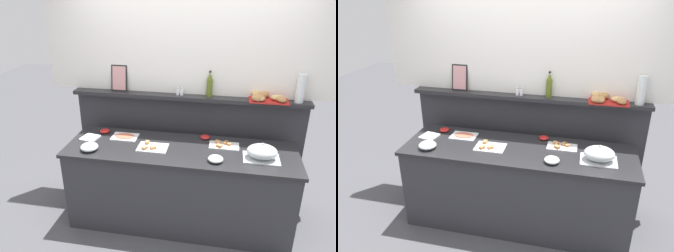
{
  "view_description": "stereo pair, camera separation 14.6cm",
  "coord_description": "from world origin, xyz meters",
  "views": [
    {
      "loc": [
        0.43,
        -2.94,
        2.46
      ],
      "look_at": [
        -0.15,
        0.1,
        1.09
      ],
      "focal_mm": 35.46,
      "sensor_mm": 36.0,
      "label": 1
    },
    {
      "loc": [
        0.57,
        -2.91,
        2.46
      ],
      "look_at": [
        -0.15,
        0.1,
        1.09
      ],
      "focal_mm": 35.46,
      "sensor_mm": 36.0,
      "label": 2
    }
  ],
  "objects": [
    {
      "name": "sandwich_platter_side",
      "position": [
        0.43,
        0.14,
        0.91
      ],
      "size": [
        0.3,
        0.17,
        0.04
      ],
      "color": "silver",
      "rests_on": "buffet_counter"
    },
    {
      "name": "olive_oil_bottle",
      "position": [
        0.23,
        0.49,
        1.43
      ],
      "size": [
        0.06,
        0.06,
        0.28
      ],
      "color": "#56661E",
      "rests_on": "back_ledge_unit"
    },
    {
      "name": "bread_basket",
      "position": [
        0.81,
        0.45,
        1.35
      ],
      "size": [
        0.4,
        0.3,
        0.08
      ],
      "color": "#B2231E",
      "rests_on": "back_ledge_unit"
    },
    {
      "name": "condiment_bowl_dark",
      "position": [
        -0.89,
        0.22,
        0.92
      ],
      "size": [
        0.11,
        0.11,
        0.04
      ],
      "primitive_type": "ellipsoid",
      "color": "red",
      "rests_on": "buffet_counter"
    },
    {
      "name": "water_carafe",
      "position": [
        1.15,
        0.46,
        1.46
      ],
      "size": [
        0.09,
        0.09,
        0.3
      ],
      "primitive_type": "cylinder",
      "color": "silver",
      "rests_on": "back_ledge_unit"
    },
    {
      "name": "glass_bowl_large",
      "position": [
        -0.89,
        -0.2,
        0.93
      ],
      "size": [
        0.18,
        0.18,
        0.07
      ],
      "color": "silver",
      "rests_on": "buffet_counter"
    },
    {
      "name": "framed_picture",
      "position": [
        -0.78,
        0.5,
        1.45
      ],
      "size": [
        0.18,
        0.06,
        0.29
      ],
      "color": "black",
      "rests_on": "back_ledge_unit"
    },
    {
      "name": "pepper_shaker",
      "position": [
        -0.06,
        0.46,
        1.35
      ],
      "size": [
        0.03,
        0.03,
        0.09
      ],
      "color": "white",
      "rests_on": "back_ledge_unit"
    },
    {
      "name": "sandwich_platter_front",
      "position": [
        -0.29,
        -0.04,
        0.91
      ],
      "size": [
        0.3,
        0.21,
        0.04
      ],
      "color": "silver",
      "rests_on": "buffet_counter"
    },
    {
      "name": "back_ledge_unit",
      "position": [
        0.0,
        0.54,
        0.69
      ],
      "size": [
        2.59,
        0.22,
        1.31
      ],
      "color": "#2D2D33",
      "rests_on": "ground_plane"
    },
    {
      "name": "glass_bowl_medium",
      "position": [
        0.36,
        -0.2,
        0.92
      ],
      "size": [
        0.14,
        0.14,
        0.06
      ],
      "color": "silver",
      "rests_on": "buffet_counter"
    },
    {
      "name": "condiment_bowl_red",
      "position": [
        0.23,
        0.28,
        0.92
      ],
      "size": [
        0.1,
        0.1,
        0.04
      ],
      "primitive_type": "ellipsoid",
      "color": "red",
      "rests_on": "buffet_counter"
    },
    {
      "name": "cold_cuts_platter",
      "position": [
        -0.63,
        0.15,
        0.91
      ],
      "size": [
        0.28,
        0.2,
        0.02
      ],
      "color": "white",
      "rests_on": "buffet_counter"
    },
    {
      "name": "ground_plane",
      "position": [
        0.0,
        0.6,
        0.0
      ],
      "size": [
        12.0,
        12.0,
        0.0
      ],
      "primitive_type": "plane",
      "color": "#4C4C51"
    },
    {
      "name": "buffet_counter",
      "position": [
        0.0,
        0.0,
        0.45
      ],
      "size": [
        2.33,
        0.73,
        0.9
      ],
      "color": "#2D2D33",
      "rests_on": "ground_plane"
    },
    {
      "name": "napkin_stack",
      "position": [
        -0.99,
        0.05,
        0.91
      ],
      "size": [
        0.2,
        0.2,
        0.02
      ],
      "primitive_type": "cube",
      "rotation": [
        0.0,
        0.0,
        -0.21
      ],
      "color": "white",
      "rests_on": "buffet_counter"
    },
    {
      "name": "serving_cloche",
      "position": [
        0.79,
        -0.07,
        0.97
      ],
      "size": [
        0.34,
        0.24,
        0.17
      ],
      "color": "#B7BABF",
      "rests_on": "buffet_counter"
    },
    {
      "name": "salt_shaker",
      "position": [
        -0.11,
        0.46,
        1.35
      ],
      "size": [
        0.03,
        0.03,
        0.09
      ],
      "color": "white",
      "rests_on": "back_ledge_unit"
    },
    {
      "name": "upper_wall_panel",
      "position": [
        0.0,
        0.56,
        1.95
      ],
      "size": [
        3.19,
        0.08,
        1.29
      ],
      "primitive_type": "cube",
      "color": "white",
      "rests_on": "back_ledge_unit"
    }
  ]
}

